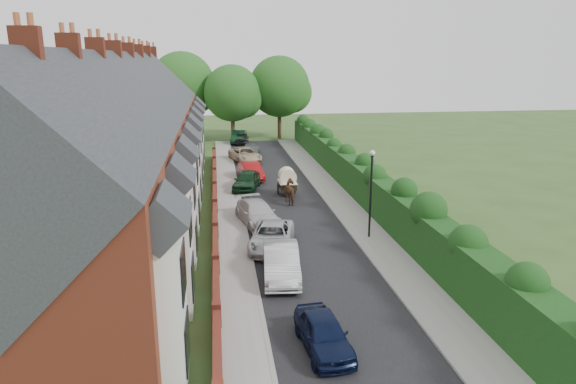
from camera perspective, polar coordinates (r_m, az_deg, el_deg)
name	(u,v)px	position (r m, az deg, el deg)	size (l,w,h in m)	color
ground	(326,269)	(25.64, 4.21, -8.56)	(140.00, 140.00, 0.00)	#2D4C1E
road	(285,207)	(35.75, -0.29, -1.66)	(6.00, 58.00, 0.02)	black
pavement_hedge_side	(343,204)	(36.50, 6.10, -1.32)	(2.20, 58.00, 0.12)	gray
pavement_house_side	(230,208)	(35.45, -6.47, -1.82)	(1.70, 58.00, 0.12)	gray
kerb_hedge_side	(328,204)	(36.26, 4.49, -1.38)	(0.18, 58.00, 0.13)	gray
kerb_house_side	(242,208)	(35.47, -5.18, -1.77)	(0.18, 58.00, 0.13)	gray
hedge	(368,182)	(36.58, 8.90, 1.12)	(2.10, 58.00, 2.85)	black
terrace_row	(124,150)	(33.92, -17.74, 4.47)	(9.05, 40.50, 11.50)	#973B26
garden_wall_row	(215,208)	(34.36, -8.10, -1.72)	(0.35, 40.35, 1.10)	maroon
lamppost	(371,183)	(29.11, 9.22, 1.00)	(0.32, 0.32, 5.16)	black
tree_far_left	(235,95)	(63.25, -5.92, 10.72)	(7.14, 6.80, 9.29)	#332316
tree_far_right	(282,88)	(65.71, -0.63, 11.47)	(7.98, 7.60, 10.31)	#332316
tree_far_back	(186,86)	(66.23, -11.30, 11.48)	(8.40, 8.00, 10.82)	#332316
car_navy	(323,333)	(18.94, 3.96, -15.37)	(1.52, 3.77, 1.29)	black
car_silver_a	(281,262)	(24.42, -0.77, -7.78)	(1.63, 4.68, 1.54)	#B4B5BA
car_silver_b	(272,236)	(28.05, -1.80, -4.95)	(2.23, 4.84, 1.34)	#B8BCC0
car_white	(257,213)	(31.99, -3.42, -2.39)	(1.97, 4.85, 1.41)	#BEBEBE
car_green	(247,180)	(40.35, -4.61, 1.30)	(1.78, 4.42, 1.51)	black
car_red	(251,171)	(43.85, -4.11, 2.34)	(1.50, 4.30, 1.42)	maroon
car_beige	(245,155)	(51.33, -4.78, 4.15)	(2.31, 5.01, 1.39)	#C2A98C
car_grey	(251,151)	(53.33, -4.18, 4.55)	(1.90, 4.68, 1.36)	#4D5054
car_black	(242,138)	(61.94, -5.15, 5.98)	(1.65, 4.10, 1.40)	black
horse	(292,192)	(36.40, 0.40, 0.00)	(0.91, 2.00, 1.69)	#52341E
horse_cart	(287,180)	(38.38, -0.07, 1.36)	(1.34, 2.96, 2.13)	black
car_extra_far	(239,137)	(62.82, -5.48, 6.15)	(1.59, 4.56, 1.50)	black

